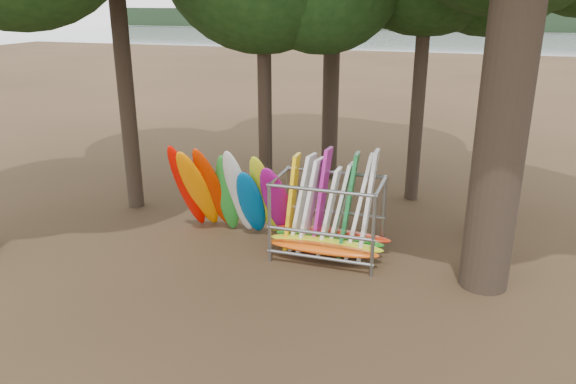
% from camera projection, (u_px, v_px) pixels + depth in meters
% --- Properties ---
extents(ground, '(120.00, 120.00, 0.00)m').
position_uv_depth(ground, '(271.00, 262.00, 14.27)').
color(ground, '#47331E').
rests_on(ground, ground).
extents(lake, '(160.00, 160.00, 0.00)m').
position_uv_depth(lake, '(440.00, 53.00, 68.07)').
color(lake, gray).
rests_on(lake, ground).
extents(far_shore, '(160.00, 4.00, 4.00)m').
position_uv_depth(far_shore, '(458.00, 20.00, 112.24)').
color(far_shore, black).
rests_on(far_shore, ground).
extents(kayak_row, '(3.49, 2.18, 2.89)m').
position_uv_depth(kayak_row, '(230.00, 194.00, 15.39)').
color(kayak_row, '#D50900').
rests_on(kayak_row, ground).
extents(storage_rack, '(3.18, 1.55, 2.92)m').
position_uv_depth(storage_rack, '(328.00, 220.00, 14.32)').
color(storage_rack, slate).
rests_on(storage_rack, ground).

